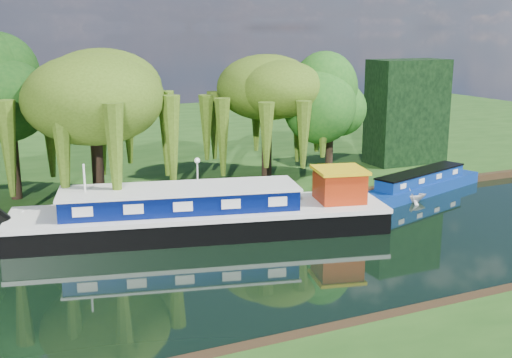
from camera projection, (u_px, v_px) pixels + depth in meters
name	position (u px, v px, depth m)	size (l,w,h in m)	color
ground	(263.00, 260.00, 30.59)	(120.00, 120.00, 0.00)	black
far_bank	(109.00, 142.00, 60.59)	(120.00, 52.00, 0.45)	#194011
dutch_barge	(205.00, 214.00, 34.40)	(20.47, 9.02, 4.21)	black
narrowboat	(420.00, 185.00, 42.65)	(11.66, 5.39, 1.70)	navy
white_cruiser	(410.00, 202.00, 40.79)	(1.86, 2.16, 1.14)	silver
willow_left	(94.00, 99.00, 37.12)	(7.24, 7.24, 8.68)	black
willow_right	(267.00, 99.00, 43.88)	(6.33, 6.33, 7.70)	black
tree_far_mid	(8.00, 93.00, 38.38)	(5.78, 5.78, 9.46)	black
tree_far_right	(330.00, 103.00, 44.90)	(4.60, 4.60, 7.53)	black
conifer_hedge	(407.00, 112.00, 49.69)	(6.00, 3.00, 8.00)	black
lamppost	(197.00, 167.00, 39.52)	(0.36, 0.36, 2.56)	silver
mooring_posts	(194.00, 200.00, 37.59)	(19.16, 0.16, 1.00)	silver
reeds_near	(490.00, 281.00, 26.58)	(33.70, 1.50, 1.10)	#1D5717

